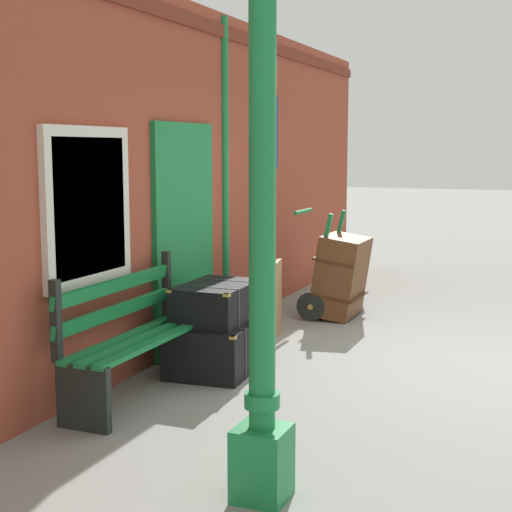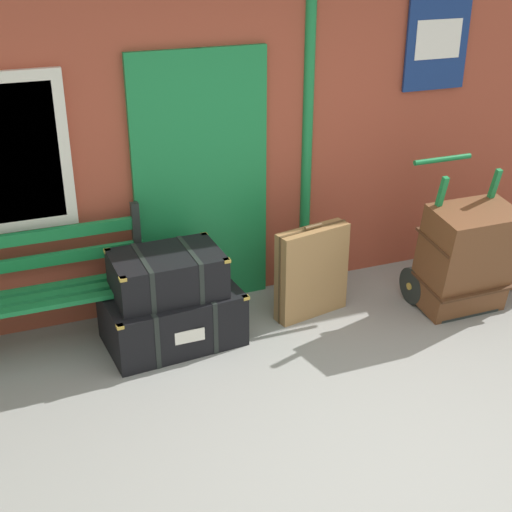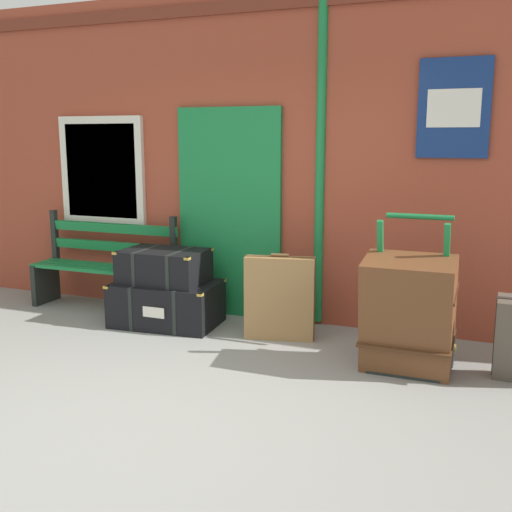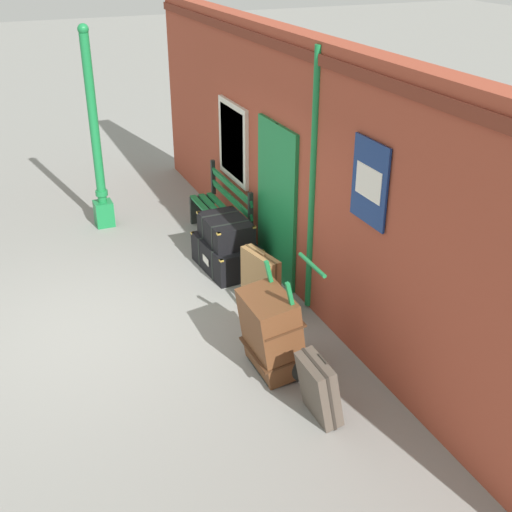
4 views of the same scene
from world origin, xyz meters
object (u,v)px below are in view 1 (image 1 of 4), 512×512
(large_brown_trunk, at_px, (341,276))
(suitcase_olive, at_px, (269,300))
(lamp_post, at_px, (262,285))
(porters_trolley, at_px, (325,292))
(platform_bench, at_px, (135,339))
(steamer_trunk_base, at_px, (219,345))
(steamer_trunk_middle, at_px, (217,302))
(suitcase_cream, at_px, (353,275))

(large_brown_trunk, xyz_separation_m, suitcase_olive, (-1.19, 0.40, -0.09))
(lamp_post, bearing_deg, porters_trolley, 12.92)
(porters_trolley, xyz_separation_m, suitcase_olive, (-1.19, 0.22, 0.11))
(platform_bench, xyz_separation_m, steamer_trunk_base, (0.90, -0.28, -0.23))
(steamer_trunk_middle, relative_size, large_brown_trunk, 0.88)
(steamer_trunk_middle, bearing_deg, lamp_post, -149.44)
(steamer_trunk_middle, distance_m, large_brown_trunk, 2.41)
(porters_trolley, bearing_deg, platform_bench, 171.27)
(steamer_trunk_base, bearing_deg, suitcase_cream, -5.31)
(lamp_post, height_order, suitcase_olive, lamp_post)
(porters_trolley, bearing_deg, steamer_trunk_middle, 174.62)
(porters_trolley, relative_size, suitcase_olive, 1.50)
(lamp_post, relative_size, suitcase_olive, 3.85)
(lamp_post, bearing_deg, platform_bench, 50.86)
(lamp_post, xyz_separation_m, platform_bench, (1.25, 1.54, -0.72))
(suitcase_olive, distance_m, suitcase_cream, 2.09)
(platform_bench, height_order, steamer_trunk_base, platform_bench)
(steamer_trunk_base, relative_size, porters_trolley, 0.89)
(platform_bench, relative_size, suitcase_olive, 2.01)
(large_brown_trunk, bearing_deg, porters_trolley, 90.00)
(platform_bench, distance_m, suitcase_cream, 4.18)
(porters_trolley, distance_m, suitcase_olive, 1.21)
(platform_bench, bearing_deg, steamer_trunk_base, -17.16)
(platform_bench, height_order, steamer_trunk_middle, platform_bench)
(platform_bench, height_order, porters_trolley, porters_trolley)
(steamer_trunk_base, height_order, suitcase_cream, suitcase_cream)
(platform_bench, distance_m, suitcase_olive, 2.09)
(platform_bench, relative_size, steamer_trunk_base, 1.51)
(lamp_post, xyz_separation_m, steamer_trunk_middle, (2.13, 1.26, -0.59))
(lamp_post, relative_size, platform_bench, 1.92)
(steamer_trunk_middle, relative_size, porters_trolley, 0.69)
(porters_trolley, height_order, suitcase_olive, porters_trolley)
(lamp_post, distance_m, suitcase_olive, 3.64)
(lamp_post, height_order, steamer_trunk_base, lamp_post)
(lamp_post, distance_m, platform_bench, 2.11)
(steamer_trunk_base, relative_size, suitcase_cream, 1.54)
(suitcase_olive, bearing_deg, steamer_trunk_middle, 179.76)
(platform_bench, height_order, large_brown_trunk, platform_bench)
(suitcase_cream, bearing_deg, large_brown_trunk, -173.65)
(platform_bench, relative_size, suitcase_cream, 2.34)
(porters_trolley, xyz_separation_m, suitcase_cream, (0.88, -0.08, 0.06))
(steamer_trunk_middle, height_order, suitcase_olive, suitcase_olive)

